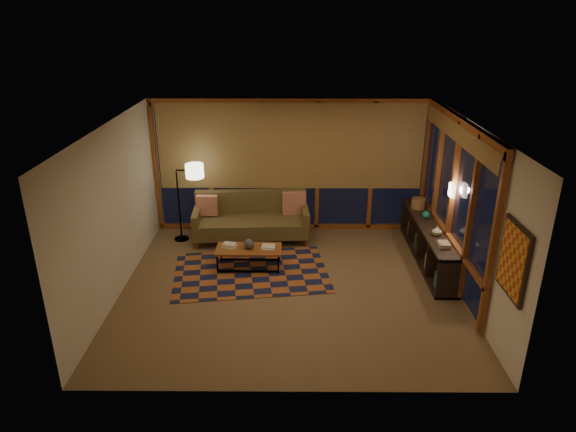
{
  "coord_description": "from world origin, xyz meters",
  "views": [
    {
      "loc": [
        0.02,
        -7.43,
        4.29
      ],
      "look_at": [
        -0.04,
        0.46,
        1.08
      ],
      "focal_mm": 32.0,
      "sensor_mm": 36.0,
      "label": 1
    }
  ],
  "objects_px": {
    "coffee_table": "(249,258)",
    "bookshelf": "(428,243)",
    "sofa": "(251,219)",
    "floor_lamp": "(179,202)"
  },
  "relations": [
    {
      "from": "sofa",
      "to": "coffee_table",
      "type": "bearing_deg",
      "value": -91.55
    },
    {
      "from": "coffee_table",
      "to": "bookshelf",
      "type": "bearing_deg",
      "value": 6.37
    },
    {
      "from": "sofa",
      "to": "bookshelf",
      "type": "relative_size",
      "value": 0.8
    },
    {
      "from": "bookshelf",
      "to": "floor_lamp",
      "type": "bearing_deg",
      "value": 169.23
    },
    {
      "from": "sofa",
      "to": "bookshelf",
      "type": "distance_m",
      "value": 3.38
    },
    {
      "from": "bookshelf",
      "to": "sofa",
      "type": "bearing_deg",
      "value": 164.98
    },
    {
      "from": "sofa",
      "to": "bookshelf",
      "type": "bearing_deg",
      "value": -18.54
    },
    {
      "from": "sofa",
      "to": "coffee_table",
      "type": "height_order",
      "value": "sofa"
    },
    {
      "from": "coffee_table",
      "to": "sofa",
      "type": "bearing_deg",
      "value": 92.7
    },
    {
      "from": "sofa",
      "to": "floor_lamp",
      "type": "bearing_deg",
      "value": 175.98
    }
  ]
}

